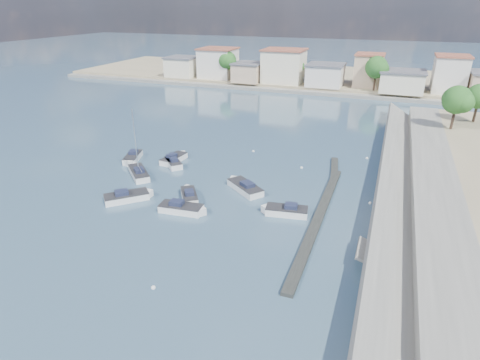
# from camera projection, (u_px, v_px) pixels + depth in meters

# --- Properties ---
(ground) EXTENTS (400.00, 400.00, 0.00)m
(ground) POSITION_uv_depth(u_px,v_px,m) (311.00, 132.00, 69.45)
(ground) COLOR #334F67
(ground) RESTS_ON ground
(seawall_walkway) EXTENTS (5.00, 90.00, 1.80)m
(seawall_walkway) POSITION_uv_depth(u_px,v_px,m) (440.00, 217.00, 40.00)
(seawall_walkway) COLOR slate
(seawall_walkway) RESTS_ON ground
(breakwater) EXTENTS (2.00, 31.02, 0.35)m
(breakwater) POSITION_uv_depth(u_px,v_px,m) (322.00, 206.00, 43.79)
(breakwater) COLOR black
(breakwater) RESTS_ON ground
(far_shore_land) EXTENTS (160.00, 40.00, 1.40)m
(far_shore_land) POSITION_uv_depth(u_px,v_px,m) (348.00, 79.00, 113.62)
(far_shore_land) COLOR gray
(far_shore_land) RESTS_ON ground
(far_shore_quay) EXTENTS (160.00, 2.50, 0.80)m
(far_shore_quay) POSITION_uv_depth(u_px,v_px,m) (337.00, 95.00, 95.79)
(far_shore_quay) COLOR slate
(far_shore_quay) RESTS_ON ground
(far_town) EXTENTS (113.01, 12.80, 8.35)m
(far_town) POSITION_uv_depth(u_px,v_px,m) (388.00, 74.00, 95.54)
(far_town) COLOR beige
(far_town) RESTS_ON far_shore_land
(shore_trees) EXTENTS (74.56, 38.32, 7.92)m
(shore_trees) POSITION_uv_depth(u_px,v_px,m) (376.00, 74.00, 88.26)
(shore_trees) COLOR #38281E
(shore_trees) RESTS_ON ground
(motorboat_a) EXTENTS (3.56, 4.21, 1.48)m
(motorboat_a) POSITION_uv_depth(u_px,v_px,m) (189.00, 195.00, 45.65)
(motorboat_a) COLOR white
(motorboat_a) RESTS_ON ground
(motorboat_b) EXTENTS (4.86, 4.78, 1.48)m
(motorboat_b) POSITION_uv_depth(u_px,v_px,m) (129.00, 197.00, 45.34)
(motorboat_b) COLOR white
(motorboat_b) RESTS_ON ground
(motorboat_c) EXTENTS (5.33, 4.77, 1.48)m
(motorboat_c) POSITION_uv_depth(u_px,v_px,m) (244.00, 187.00, 47.77)
(motorboat_c) COLOR white
(motorboat_c) RESTS_ON ground
(motorboat_d) EXTENTS (5.01, 2.48, 1.48)m
(motorboat_d) POSITION_uv_depth(u_px,v_px,m) (284.00, 211.00, 42.24)
(motorboat_d) COLOR white
(motorboat_d) RESTS_ON ground
(motorboat_e) EXTENTS (2.24, 5.04, 1.48)m
(motorboat_e) POSITION_uv_depth(u_px,v_px,m) (175.00, 158.00, 56.50)
(motorboat_e) COLOR white
(motorboat_e) RESTS_ON ground
(motorboat_f) EXTENTS (3.85, 3.89, 1.48)m
(motorboat_f) POSITION_uv_depth(u_px,v_px,m) (173.00, 163.00, 54.98)
(motorboat_f) COLOR white
(motorboat_f) RESTS_ON ground
(motorboat_g) EXTENTS (3.05, 5.04, 1.48)m
(motorboat_g) POSITION_uv_depth(u_px,v_px,m) (132.00, 158.00, 56.66)
(motorboat_g) COLOR white
(motorboat_g) RESTS_ON ground
(motorboat_h) EXTENTS (5.25, 2.28, 1.48)m
(motorboat_h) POSITION_uv_depth(u_px,v_px,m) (183.00, 209.00, 42.65)
(motorboat_h) COLOR white
(motorboat_h) RESTS_ON ground
(sailboat) EXTENTS (4.99, 4.97, 9.00)m
(sailboat) POSITION_uv_depth(u_px,v_px,m) (138.00, 172.00, 51.74)
(sailboat) COLOR white
(sailboat) RESTS_ON ground
(mooring_buoys) EXTENTS (19.36, 35.99, 0.36)m
(mooring_buoys) POSITION_uv_depth(u_px,v_px,m) (308.00, 192.00, 47.31)
(mooring_buoys) COLOR white
(mooring_buoys) RESTS_ON ground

